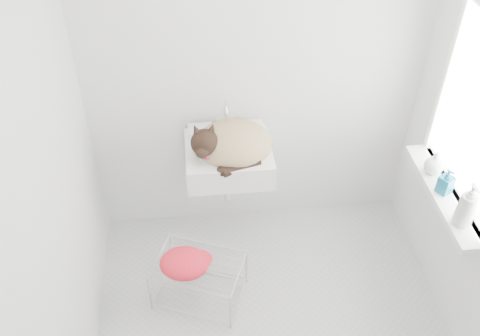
{
  "coord_description": "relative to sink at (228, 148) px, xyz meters",
  "views": [
    {
      "loc": [
        -0.42,
        -1.98,
        3.03
      ],
      "look_at": [
        -0.15,
        0.5,
        0.88
      ],
      "focal_mm": 40.96,
      "sensor_mm": 36.0,
      "label": 1
    }
  ],
  "objects": [
    {
      "name": "cat",
      "position": [
        0.01,
        -0.02,
        0.04
      ],
      "size": [
        0.5,
        0.4,
        0.32
      ],
      "rotation": [
        0.0,
        0.0,
        -0.01
      ],
      "color": "tan",
      "rests_on": "sink"
    },
    {
      "name": "bottle_b",
      "position": [
        1.2,
        -0.54,
        0.0
      ],
      "size": [
        0.1,
        0.1,
        0.16
      ],
      "primitive_type": "imported",
      "rotation": [
        0.0,
        0.0,
        0.52
      ],
      "color": "#0E5771",
      "rests_on": "windowsill"
    },
    {
      "name": "windowsill",
      "position": [
        1.21,
        -0.54,
        -0.02
      ],
      "size": [
        0.16,
        0.88,
        0.04
      ],
      "primitive_type": "cube",
      "color": "white",
      "rests_on": "right_wall"
    },
    {
      "name": "floor",
      "position": [
        0.2,
        -0.74,
        -0.85
      ],
      "size": [
        2.2,
        2.0,
        0.02
      ],
      "primitive_type": "cube",
      "color": "#AEAEAE",
      "rests_on": "ground"
    },
    {
      "name": "towel",
      "position": [
        -0.33,
        -0.53,
        -0.5
      ],
      "size": [
        0.34,
        0.27,
        0.13
      ],
      "primitive_type": "ellipsoid",
      "rotation": [
        0.0,
        0.0,
        -0.17
      ],
      "color": "#FE3F00",
      "rests_on": "wire_rack"
    },
    {
      "name": "wire_rack",
      "position": [
        -0.24,
        -0.49,
        -0.7
      ],
      "size": [
        0.64,
        0.55,
        0.32
      ],
      "primitive_type": "cube",
      "rotation": [
        0.0,
        0.0,
        -0.39
      ],
      "color": "#BEBEBE",
      "rests_on": "floor"
    },
    {
      "name": "sink",
      "position": [
        0.0,
        0.0,
        0.0
      ],
      "size": [
        0.55,
        0.48,
        0.22
      ],
      "primitive_type": "cube",
      "color": "white",
      "rests_on": "back_wall"
    },
    {
      "name": "left_wall",
      "position": [
        -0.9,
        -0.74,
        0.4
      ],
      "size": [
        0.02,
        2.0,
        2.5
      ],
      "primitive_type": "cube",
      "color": "silver",
      "rests_on": "ground"
    },
    {
      "name": "bottle_a",
      "position": [
        1.2,
        -0.79,
        0.0
      ],
      "size": [
        0.09,
        0.09,
        0.24
      ],
      "primitive_type": "imported",
      "rotation": [
        0.0,
        0.0,
        6.28
      ],
      "color": "silver",
      "rests_on": "windowsill"
    },
    {
      "name": "back_wall",
      "position": [
        0.2,
        0.26,
        0.4
      ],
      "size": [
        2.2,
        0.02,
        2.5
      ],
      "primitive_type": "cube",
      "color": "silver",
      "rests_on": "ground"
    },
    {
      "name": "window_frame",
      "position": [
        1.27,
        -0.54,
        0.5
      ],
      "size": [
        0.04,
        0.9,
        1.1
      ],
      "primitive_type": "cube",
      "color": "white",
      "rests_on": "right_wall"
    },
    {
      "name": "faucet",
      "position": [
        0.0,
        0.18,
        0.14
      ],
      "size": [
        0.2,
        0.14,
        0.2
      ],
      "primitive_type": null,
      "color": "silver",
      "rests_on": "sink"
    },
    {
      "name": "bottle_c",
      "position": [
        1.2,
        -0.37,
        0.0
      ],
      "size": [
        0.14,
        0.14,
        0.15
      ],
      "primitive_type": "imported",
      "rotation": [
        0.0,
        0.0,
        4.52
      ],
      "color": "white",
      "rests_on": "windowsill"
    }
  ]
}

